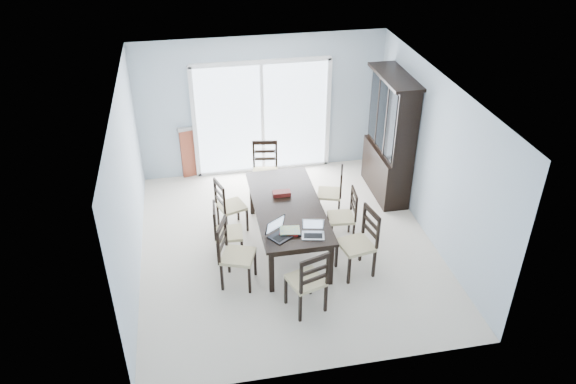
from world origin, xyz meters
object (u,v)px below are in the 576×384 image
chair_right_far (335,187)px  cell_phone (300,235)px  chair_left_near (231,247)px  laptop_dark (283,233)px  china_hutch (390,138)px  chair_left_far (226,201)px  laptop_silver (313,233)px  game_box (282,193)px  chair_left_mid (222,227)px  chair_right_mid (347,210)px  chair_end_far (265,164)px  dining_table (288,209)px  chair_end_near (310,276)px  hot_tub (217,127)px  chair_right_near (363,235)px

chair_right_far → cell_phone: bearing=166.4°
chair_left_near → laptop_dark: (0.72, -0.07, 0.20)m
china_hutch → chair_left_far: bearing=-167.2°
cell_phone → laptop_silver: bearing=-27.6°
laptop_dark → laptop_silver: 0.42m
laptop_dark → chair_left_far: bearing=81.2°
laptop_silver → game_box: (-0.23, 1.13, -0.02)m
chair_left_mid → chair_left_far: 0.71m
chair_right_mid → chair_right_far: chair_right_mid is taller
china_hutch → chair_end_far: bearing=171.1°
chair_left_far → laptop_dark: (0.66, -1.36, 0.25)m
china_hutch → chair_left_far: (-2.90, -0.66, -0.51)m
china_hutch → chair_left_mid: size_ratio=2.07×
laptop_dark → chair_left_near: bearing=139.8°
china_hutch → laptop_dark: bearing=-138.0°
laptop_dark → dining_table: bearing=39.4°
china_hutch → chair_right_far: bearing=-153.3°
chair_end_near → laptop_dark: chair_end_near is taller
dining_table → hot_tub: hot_tub is taller
chair_right_near → chair_end_far: size_ratio=1.02×
chair_left_far → game_box: chair_left_far is taller
chair_left_near → chair_left_mid: size_ratio=1.09×
laptop_dark → game_box: size_ratio=1.55×
chair_right_near → chair_end_near: chair_right_near is taller
dining_table → chair_left_near: (-0.94, -0.70, -0.06)m
chair_right_near → laptop_dark: chair_right_near is taller
chair_end_near → cell_phone: 0.72m
game_box → chair_right_near: bearing=-47.9°
chair_left_far → chair_right_mid: (1.81, -0.60, -0.02)m
china_hutch → chair_left_near: bearing=-146.6°
chair_right_near → laptop_dark: bearing=77.6°
chair_end_near → chair_left_mid: bearing=107.9°
chair_right_near → laptop_silver: size_ratio=3.40×
dining_table → laptop_silver: (0.19, -0.85, 0.13)m
chair_right_mid → hot_tub: size_ratio=0.44×
dining_table → chair_end_near: 1.50m
dining_table → chair_end_far: 1.58m
chair_left_mid → chair_right_near: (1.94, -0.69, 0.06)m
chair_left_near → chair_right_near: 1.88m
chair_left_far → chair_end_near: chair_end_near is taller
laptop_dark → chair_right_near: bearing=-35.9°
laptop_dark → chair_right_far: bearing=17.4°
game_box → hot_tub: 3.29m
chair_end_near → chair_right_near: bearing=19.2°
chair_left_near → chair_right_mid: (1.87, 0.69, -0.07)m
china_hutch → laptop_silver: size_ratio=6.33×
chair_left_far → cell_phone: chair_left_far is taller
chair_end_far → china_hutch: bearing=179.7°
dining_table → chair_end_far: bearing=93.5°
chair_right_near → chair_right_far: bearing=-10.7°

